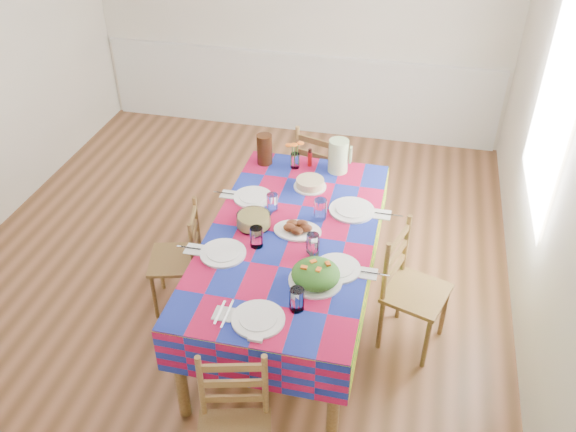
{
  "coord_description": "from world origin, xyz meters",
  "views": [
    {
      "loc": [
        1.34,
        -3.76,
        3.31
      ],
      "look_at": [
        0.54,
        -0.33,
        0.8
      ],
      "focal_mm": 38.0,
      "sensor_mm": 36.0,
      "label": 1
    }
  ],
  "objects_px": {
    "chair_right": "(411,291)",
    "tea_pitcher": "(265,149)",
    "meat_platter": "(297,228)",
    "dining_table": "(291,245)",
    "chair_far": "(323,176)",
    "chair_left": "(180,259)",
    "green_pitcher": "(338,156)"
  },
  "relations": [
    {
      "from": "meat_platter",
      "to": "green_pitcher",
      "type": "height_order",
      "value": "green_pitcher"
    },
    {
      "from": "meat_platter",
      "to": "chair_right",
      "type": "bearing_deg",
      "value": -1.72
    },
    {
      "from": "chair_left",
      "to": "chair_right",
      "type": "xyz_separation_m",
      "value": [
        1.69,
        0.0,
        0.03
      ]
    },
    {
      "from": "chair_left",
      "to": "tea_pitcher",
      "type": "bearing_deg",
      "value": 139.12
    },
    {
      "from": "chair_left",
      "to": "green_pitcher",
      "type": "bearing_deg",
      "value": 116.16
    },
    {
      "from": "chair_right",
      "to": "tea_pitcher",
      "type": "bearing_deg",
      "value": 73.3
    },
    {
      "from": "meat_platter",
      "to": "dining_table",
      "type": "bearing_deg",
      "value": -133.3
    },
    {
      "from": "dining_table",
      "to": "chair_far",
      "type": "height_order",
      "value": "chair_far"
    },
    {
      "from": "tea_pitcher",
      "to": "chair_left",
      "type": "height_order",
      "value": "tea_pitcher"
    },
    {
      "from": "meat_platter",
      "to": "chair_right",
      "type": "height_order",
      "value": "chair_right"
    },
    {
      "from": "dining_table",
      "to": "chair_right",
      "type": "height_order",
      "value": "chair_right"
    },
    {
      "from": "dining_table",
      "to": "chair_far",
      "type": "relative_size",
      "value": 2.15
    },
    {
      "from": "chair_far",
      "to": "chair_right",
      "type": "distance_m",
      "value": 1.57
    },
    {
      "from": "meat_platter",
      "to": "chair_right",
      "type": "distance_m",
      "value": 0.89
    },
    {
      "from": "meat_platter",
      "to": "chair_left",
      "type": "xyz_separation_m",
      "value": [
        -0.88,
        -0.03,
        -0.41
      ]
    },
    {
      "from": "dining_table",
      "to": "meat_platter",
      "type": "distance_m",
      "value": 0.13
    },
    {
      "from": "chair_left",
      "to": "chair_right",
      "type": "bearing_deg",
      "value": 75.41
    },
    {
      "from": "meat_platter",
      "to": "chair_far",
      "type": "distance_m",
      "value": 1.34
    },
    {
      "from": "chair_far",
      "to": "chair_left",
      "type": "relative_size",
      "value": 1.13
    },
    {
      "from": "tea_pitcher",
      "to": "chair_right",
      "type": "height_order",
      "value": "tea_pitcher"
    },
    {
      "from": "chair_far",
      "to": "chair_right",
      "type": "xyz_separation_m",
      "value": [
        0.86,
        -1.31,
        -0.02
      ]
    },
    {
      "from": "chair_left",
      "to": "chair_right",
      "type": "relative_size",
      "value": 0.93
    },
    {
      "from": "green_pitcher",
      "to": "chair_right",
      "type": "distance_m",
      "value": 1.21
    },
    {
      "from": "chair_left",
      "to": "meat_platter",
      "type": "bearing_deg",
      "value": 77.08
    },
    {
      "from": "dining_table",
      "to": "chair_right",
      "type": "relative_size",
      "value": 2.24
    },
    {
      "from": "tea_pitcher",
      "to": "chair_left",
      "type": "xyz_separation_m",
      "value": [
        -0.43,
        -0.87,
        -0.51
      ]
    },
    {
      "from": "tea_pitcher",
      "to": "chair_far",
      "type": "height_order",
      "value": "tea_pitcher"
    },
    {
      "from": "dining_table",
      "to": "chair_far",
      "type": "bearing_deg",
      "value": 90.58
    },
    {
      "from": "meat_platter",
      "to": "chair_left",
      "type": "height_order",
      "value": "meat_platter"
    },
    {
      "from": "green_pitcher",
      "to": "chair_far",
      "type": "distance_m",
      "value": 0.67
    },
    {
      "from": "tea_pitcher",
      "to": "chair_right",
      "type": "distance_m",
      "value": 1.6
    },
    {
      "from": "chair_left",
      "to": "chair_right",
      "type": "height_order",
      "value": "chair_right"
    }
  ]
}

